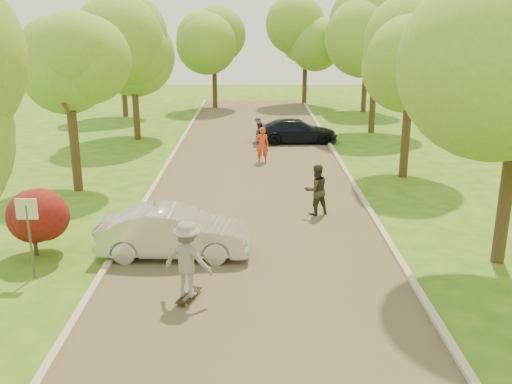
{
  "coord_description": "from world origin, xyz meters",
  "views": [
    {
      "loc": [
        -0.02,
        -9.71,
        6.51
      ],
      "look_at": [
        0.04,
        7.44,
        1.3
      ],
      "focal_mm": 40.0,
      "sensor_mm": 36.0,
      "label": 1
    }
  ],
  "objects_px": {
    "skateboarder": "(187,259)",
    "silver_sedan": "(174,232)",
    "person_striped": "(262,145)",
    "street_sign": "(28,221)",
    "dark_sedan": "(296,131)",
    "longboard": "(189,296)",
    "person_olive": "(316,190)"
  },
  "relations": [
    {
      "from": "street_sign",
      "to": "person_olive",
      "type": "relative_size",
      "value": 1.22
    },
    {
      "from": "street_sign",
      "to": "longboard",
      "type": "xyz_separation_m",
      "value": [
        4.19,
        -1.24,
        -1.46
      ]
    },
    {
      "from": "silver_sedan",
      "to": "longboard",
      "type": "distance_m",
      "value": 2.86
    },
    {
      "from": "longboard",
      "to": "person_olive",
      "type": "bearing_deg",
      "value": -100.92
    },
    {
      "from": "street_sign",
      "to": "skateboarder",
      "type": "bearing_deg",
      "value": -16.53
    },
    {
      "from": "street_sign",
      "to": "longboard",
      "type": "height_order",
      "value": "street_sign"
    },
    {
      "from": "person_olive",
      "to": "longboard",
      "type": "bearing_deg",
      "value": 38.68
    },
    {
      "from": "longboard",
      "to": "street_sign",
      "type": "bearing_deg",
      "value": 3.19
    },
    {
      "from": "skateboarder",
      "to": "person_olive",
      "type": "height_order",
      "value": "skateboarder"
    },
    {
      "from": "street_sign",
      "to": "person_striped",
      "type": "distance_m",
      "value": 14.03
    },
    {
      "from": "longboard",
      "to": "person_striped",
      "type": "relative_size",
      "value": 0.59
    },
    {
      "from": "dark_sedan",
      "to": "person_olive",
      "type": "bearing_deg",
      "value": 175.88
    },
    {
      "from": "silver_sedan",
      "to": "person_striped",
      "type": "height_order",
      "value": "person_striped"
    },
    {
      "from": "skateboarder",
      "to": "dark_sedan",
      "type": "bearing_deg",
      "value": -82.31
    },
    {
      "from": "dark_sedan",
      "to": "person_striped",
      "type": "bearing_deg",
      "value": 153.48
    },
    {
      "from": "person_olive",
      "to": "silver_sedan",
      "type": "bearing_deg",
      "value": 18.31
    },
    {
      "from": "longboard",
      "to": "skateboarder",
      "type": "xyz_separation_m",
      "value": [
        0.0,
        0.0,
        0.95
      ]
    },
    {
      "from": "skateboarder",
      "to": "longboard",
      "type": "bearing_deg",
      "value": -0.0
    },
    {
      "from": "longboard",
      "to": "skateboarder",
      "type": "bearing_deg",
      "value": -0.0
    },
    {
      "from": "longboard",
      "to": "person_striped",
      "type": "bearing_deg",
      "value": -78.39
    },
    {
      "from": "street_sign",
      "to": "dark_sedan",
      "type": "bearing_deg",
      "value": 64.63
    },
    {
      "from": "person_olive",
      "to": "dark_sedan",
      "type": "bearing_deg",
      "value": -111.58
    },
    {
      "from": "dark_sedan",
      "to": "skateboarder",
      "type": "distance_m",
      "value": 18.74
    },
    {
      "from": "person_striped",
      "to": "dark_sedan",
      "type": "bearing_deg",
      "value": -110.69
    },
    {
      "from": "dark_sedan",
      "to": "skateboarder",
      "type": "xyz_separation_m",
      "value": [
        -3.91,
        -18.33,
        0.41
      ]
    },
    {
      "from": "dark_sedan",
      "to": "longboard",
      "type": "xyz_separation_m",
      "value": [
        -3.91,
        -18.33,
        -0.54
      ]
    },
    {
      "from": "street_sign",
      "to": "skateboarder",
      "type": "xyz_separation_m",
      "value": [
        4.19,
        -1.24,
        -0.51
      ]
    },
    {
      "from": "skateboarder",
      "to": "silver_sedan",
      "type": "bearing_deg",
      "value": -55.93
    },
    {
      "from": "person_striped",
      "to": "street_sign",
      "type": "bearing_deg",
      "value": 66.51
    },
    {
      "from": "dark_sedan",
      "to": "person_striped",
      "type": "relative_size",
      "value": 2.63
    },
    {
      "from": "street_sign",
      "to": "person_striped",
      "type": "height_order",
      "value": "street_sign"
    },
    {
      "from": "silver_sedan",
      "to": "person_striped",
      "type": "xyz_separation_m",
      "value": [
        2.66,
        11.12,
        0.14
      ]
    }
  ]
}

